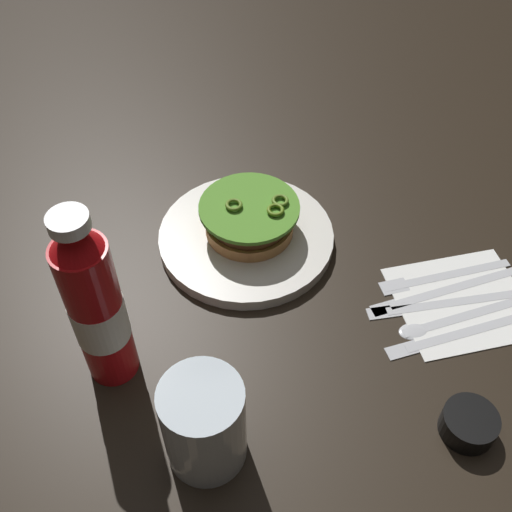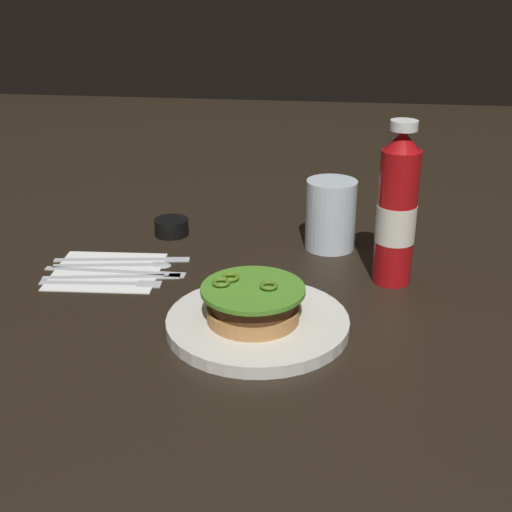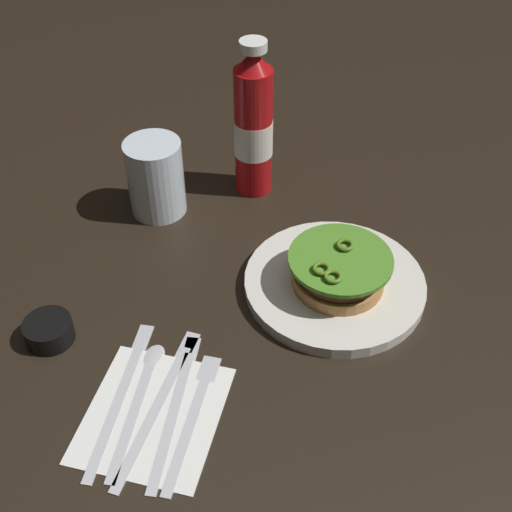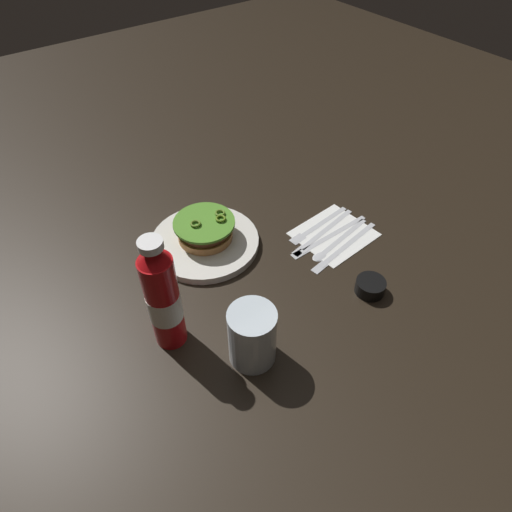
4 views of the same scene
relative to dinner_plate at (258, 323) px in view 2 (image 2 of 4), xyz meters
The scene contains 12 objects.
ground_plane 0.10m from the dinner_plate, 98.17° to the left, with size 3.00×3.00×0.00m, color black.
dinner_plate is the anchor object (origin of this frame).
burger_sandwich 0.03m from the dinner_plate, 139.67° to the right, with size 0.13×0.13×0.05m.
ketchup_bottle 0.27m from the dinner_plate, 43.50° to the left, with size 0.06×0.06×0.24m.
water_glass 0.31m from the dinner_plate, 73.78° to the left, with size 0.08×0.08×0.12m, color silver.
condiment_cup 0.37m from the dinner_plate, 121.54° to the left, with size 0.06×0.06×0.03m, color black.
napkin 0.30m from the dinner_plate, 149.93° to the left, with size 0.16×0.15×0.00m, color white.
fork_utensil 0.26m from the dinner_plate, 155.69° to the left, with size 0.18×0.03×0.00m.
steak_knife 0.26m from the dinner_plate, 150.23° to the left, with size 0.21×0.05×0.00m.
butter_knife 0.27m from the dinner_plate, 146.99° to the left, with size 0.22×0.02×0.00m.
spoon_utensil 0.29m from the dinner_plate, 142.58° to the left, with size 0.19×0.05×0.00m.
table_knife 0.30m from the dinner_plate, 139.78° to the left, with size 0.22×0.05×0.00m.
Camera 2 is at (0.11, -0.87, 0.44)m, focal length 47.86 mm.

